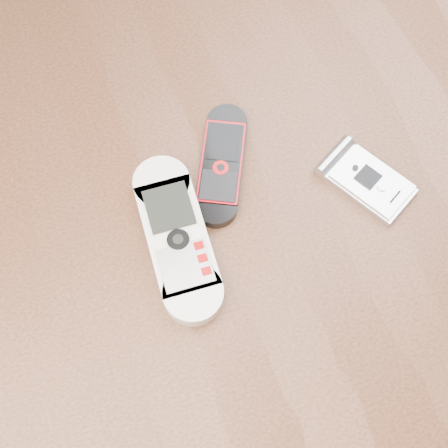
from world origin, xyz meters
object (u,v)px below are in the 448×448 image
table (220,267)px  motorola_razr (369,182)px  nokia_black_red (222,164)px  nokia_white (177,237)px

table → motorola_razr: (0.15, -0.00, 0.11)m
table → nokia_black_red: bearing=68.3°
nokia_white → motorola_razr: nokia_white is taller
table → nokia_black_red: 0.13m
motorola_razr → nokia_black_red: bearing=123.3°
table → nokia_white: 0.12m
motorola_razr → nokia_white: bearing=149.0°
table → nokia_black_red: (0.02, 0.06, 0.11)m
nokia_white → nokia_black_red: size_ratio=1.26×
nokia_black_red → motorola_razr: bearing=-1.6°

